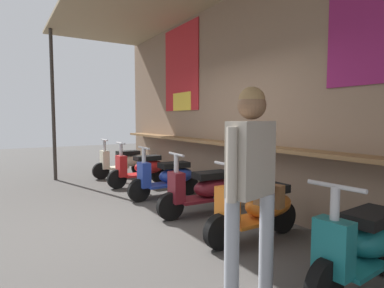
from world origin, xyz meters
name	(u,v)px	position (x,y,z in m)	size (l,w,h in m)	color
ground_plane	(138,226)	(0.00, 0.00, 0.00)	(27.35, 27.35, 0.00)	#474442
market_stall_facade	(243,82)	(0.00, 1.83, 2.06)	(9.77, 2.70, 3.67)	#7F6651
scooter_cream	(124,161)	(-3.64, 1.08, 0.39)	(0.46, 1.40, 0.97)	beige
scooter_red	(142,168)	(-2.42, 1.08, 0.39)	(0.46, 1.40, 0.97)	red
scooter_blue	(168,177)	(-1.19, 1.08, 0.39)	(0.46, 1.40, 0.97)	#233D9E
scooter_maroon	(205,189)	(0.03, 1.08, 0.39)	(0.48, 1.40, 0.97)	maroon
scooter_orange	(259,208)	(1.19, 1.08, 0.39)	(0.46, 1.40, 0.97)	orange
scooter_teal	(363,243)	(2.48, 1.08, 0.39)	(0.50, 1.40, 0.97)	#197075
shopper_with_handbag	(252,170)	(2.07, 0.16, 1.05)	(0.39, 0.67, 1.71)	#999EA8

